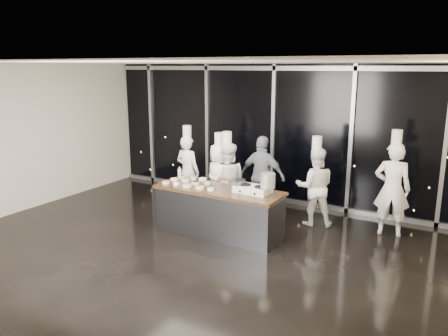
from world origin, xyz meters
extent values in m
plane|color=black|center=(0.00, 0.00, 0.00)|extent=(9.00, 9.00, 0.00)
cube|color=beige|center=(0.00, 3.50, 1.60)|extent=(9.00, 0.02, 3.20)
cube|color=beige|center=(-4.50, 0.00, 1.60)|extent=(0.02, 7.00, 3.20)
cube|color=white|center=(0.00, 0.00, 3.20)|extent=(9.00, 7.00, 0.02)
cube|color=black|center=(0.00, 3.44, 1.60)|extent=(8.90, 0.04, 3.18)
cube|color=#989BA0|center=(0.00, 3.39, 3.10)|extent=(8.90, 0.08, 0.10)
cube|color=#989BA0|center=(0.00, 3.39, 0.05)|extent=(8.90, 0.08, 0.10)
cube|color=#989BA0|center=(-3.60, 3.39, 1.60)|extent=(0.08, 0.08, 3.20)
cube|color=#989BA0|center=(-1.80, 3.39, 1.60)|extent=(0.08, 0.08, 3.20)
cube|color=#989BA0|center=(0.00, 3.39, 1.60)|extent=(0.08, 0.08, 3.20)
cube|color=#989BA0|center=(1.80, 3.39, 1.60)|extent=(0.08, 0.08, 3.20)
cube|color=#989BA0|center=(3.60, 3.39, 1.60)|extent=(0.08, 0.08, 3.20)
cube|color=#3A3A3F|center=(0.00, 0.90, 0.42)|extent=(2.40, 0.80, 0.84)
cube|color=#45301D|center=(0.00, 0.90, 0.87)|extent=(2.46, 0.86, 0.06)
cube|color=silver|center=(0.67, 0.99, 0.96)|extent=(0.66, 0.42, 0.12)
cylinder|color=black|center=(0.51, 0.99, 1.03)|extent=(0.23, 0.23, 0.02)
cylinder|color=black|center=(0.83, 0.98, 1.03)|extent=(0.23, 0.23, 0.02)
cylinder|color=black|center=(0.51, 0.79, 0.95)|extent=(0.04, 0.02, 0.04)
cylinder|color=black|center=(0.81, 0.77, 0.95)|extent=(0.04, 0.02, 0.04)
cylinder|color=gray|center=(0.33, 1.00, 1.07)|extent=(0.34, 0.34, 0.05)
cube|color=#4C2B14|center=(0.05, 1.01, 1.07)|extent=(0.24, 0.04, 0.02)
cylinder|color=silver|center=(0.97, 0.97, 1.17)|extent=(0.27, 0.27, 0.26)
cylinder|color=white|center=(-1.09, 0.71, 0.92)|extent=(0.14, 0.14, 0.04)
cylinder|color=#FF4F2A|center=(-1.09, 0.71, 0.94)|extent=(0.12, 0.12, 0.01)
cylinder|color=white|center=(-1.08, 0.96, 0.92)|extent=(0.15, 0.15, 0.04)
cylinder|color=beige|center=(-1.08, 0.96, 0.94)|extent=(0.12, 0.12, 0.01)
cylinder|color=white|center=(-1.09, 1.23, 0.92)|extent=(0.11, 0.11, 0.04)
cylinder|color=#321B0F|center=(-1.09, 1.23, 0.94)|extent=(0.09, 0.09, 0.01)
cylinder|color=white|center=(-0.84, 0.71, 0.92)|extent=(0.12, 0.12, 0.04)
cylinder|color=white|center=(-0.84, 0.71, 0.94)|extent=(0.10, 0.10, 0.01)
cylinder|color=white|center=(-0.84, 1.02, 0.92)|extent=(0.15, 0.15, 0.04)
cylinder|color=tan|center=(-0.84, 1.02, 0.94)|extent=(0.12, 0.12, 0.01)
cylinder|color=white|center=(-0.80, 1.24, 0.92)|extent=(0.11, 0.11, 0.04)
cylinder|color=#AC6956|center=(-0.80, 1.24, 0.94)|extent=(0.09, 0.09, 0.01)
cylinder|color=white|center=(-0.59, 0.71, 0.92)|extent=(0.17, 0.17, 0.04)
cylinder|color=#BD5E4E|center=(-0.59, 0.71, 0.94)|extent=(0.14, 0.14, 0.01)
cylinder|color=white|center=(-0.56, 0.96, 0.92)|extent=(0.15, 0.15, 0.04)
cylinder|color=black|center=(-0.56, 0.96, 0.94)|extent=(0.12, 0.12, 0.01)
cylinder|color=white|center=(-0.59, 1.26, 0.92)|extent=(0.16, 0.16, 0.04)
cylinder|color=beige|center=(-0.59, 1.26, 0.94)|extent=(0.13, 0.13, 0.01)
cylinder|color=white|center=(-0.31, 0.73, 0.92)|extent=(0.16, 0.16, 0.04)
cylinder|color=#A87A43|center=(-0.31, 0.73, 0.94)|extent=(0.13, 0.13, 0.01)
cylinder|color=white|center=(-0.34, 1.06, 0.92)|extent=(0.12, 0.12, 0.04)
cylinder|color=tan|center=(-0.34, 1.06, 0.94)|extent=(0.10, 0.10, 0.01)
cylinder|color=white|center=(-0.06, 0.72, 0.92)|extent=(0.13, 0.13, 0.04)
cylinder|color=beige|center=(-0.06, 0.72, 0.94)|extent=(0.10, 0.10, 0.01)
cylinder|color=white|center=(-1.08, 1.16, 0.99)|extent=(0.07, 0.07, 0.19)
cone|color=white|center=(-1.08, 1.16, 1.12)|extent=(0.06, 0.06, 0.06)
imported|color=white|center=(-1.47, 2.02, 0.82)|extent=(0.62, 0.43, 1.64)
cylinder|color=white|center=(-1.47, 2.02, 1.74)|extent=(0.20, 0.20, 0.26)
imported|color=white|center=(-0.58, 1.91, 0.78)|extent=(0.89, 0.73, 1.56)
cylinder|color=white|center=(-0.58, 1.91, 1.66)|extent=(0.25, 0.25, 0.26)
imported|color=white|center=(-0.31, 1.76, 0.81)|extent=(0.96, 0.87, 1.62)
cylinder|color=white|center=(-0.31, 1.76, 1.72)|extent=(0.25, 0.25, 0.26)
imported|color=#131D35|center=(0.26, 2.29, 0.86)|extent=(1.01, 0.43, 1.73)
imported|color=white|center=(1.41, 2.29, 0.79)|extent=(0.95, 0.86, 1.59)
cylinder|color=white|center=(1.41, 2.29, 1.69)|extent=(0.25, 0.25, 0.26)
imported|color=white|center=(2.83, 2.51, 0.90)|extent=(0.71, 0.51, 1.79)
cylinder|color=white|center=(2.83, 2.51, 1.89)|extent=(0.21, 0.21, 0.26)
camera|label=1|loc=(4.02, -5.89, 3.15)|focal=35.00mm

